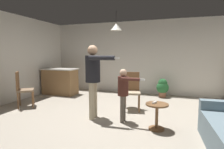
# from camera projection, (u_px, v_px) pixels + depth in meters

# --- Properties ---
(ground) EXTENTS (7.68, 7.68, 0.00)m
(ground) POSITION_uv_depth(u_px,v_px,m) (101.00, 120.00, 4.11)
(ground) COLOR #9E9384
(wall_back) EXTENTS (6.40, 0.10, 2.70)m
(wall_back) POSITION_uv_depth(u_px,v_px,m) (132.00, 57.00, 6.97)
(wall_back) COLOR beige
(wall_back) RESTS_ON ground
(kitchen_counter) EXTENTS (1.26, 0.66, 0.95)m
(kitchen_counter) POSITION_uv_depth(u_px,v_px,m) (60.00, 81.00, 6.75)
(kitchen_counter) COLOR olive
(kitchen_counter) RESTS_ON ground
(side_table_by_couch) EXTENTS (0.44, 0.44, 0.52)m
(side_table_by_couch) POSITION_uv_depth(u_px,v_px,m) (157.00, 113.00, 3.57)
(side_table_by_couch) COLOR brown
(side_table_by_couch) RESTS_ON ground
(person_adult) EXTENTS (0.84, 0.49, 1.68)m
(person_adult) POSITION_uv_depth(u_px,v_px,m) (93.00, 74.00, 4.13)
(person_adult) COLOR tan
(person_adult) RESTS_ON ground
(person_child) EXTENTS (0.60, 0.35, 1.16)m
(person_child) POSITION_uv_depth(u_px,v_px,m) (124.00, 89.00, 3.94)
(person_child) COLOR #60564C
(person_child) RESTS_ON ground
(dining_chair_by_counter) EXTENTS (0.50, 0.50, 1.00)m
(dining_chair_by_counter) POSITION_uv_depth(u_px,v_px,m) (132.00, 89.00, 4.85)
(dining_chair_by_counter) COLOR brown
(dining_chair_by_counter) RESTS_ON ground
(dining_chair_near_wall) EXTENTS (0.59, 0.59, 1.00)m
(dining_chair_near_wall) POSITION_uv_depth(u_px,v_px,m) (23.00, 88.00, 5.07)
(dining_chair_near_wall) COLOR brown
(dining_chair_near_wall) RESTS_ON ground
(potted_plant_corner) EXTENTS (0.42, 0.42, 0.64)m
(potted_plant_corner) POSITION_uv_depth(u_px,v_px,m) (163.00, 87.00, 6.28)
(potted_plant_corner) COLOR brown
(potted_plant_corner) RESTS_ON ground
(spare_remote_on_table) EXTENTS (0.09, 0.13, 0.04)m
(spare_remote_on_table) POSITION_uv_depth(u_px,v_px,m) (155.00, 103.00, 3.57)
(spare_remote_on_table) COLOR white
(spare_remote_on_table) RESTS_ON side_table_by_couch
(ceiling_light_pendant) EXTENTS (0.32, 0.32, 0.55)m
(ceiling_light_pendant) POSITION_uv_depth(u_px,v_px,m) (116.00, 27.00, 5.21)
(ceiling_light_pendant) COLOR silver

